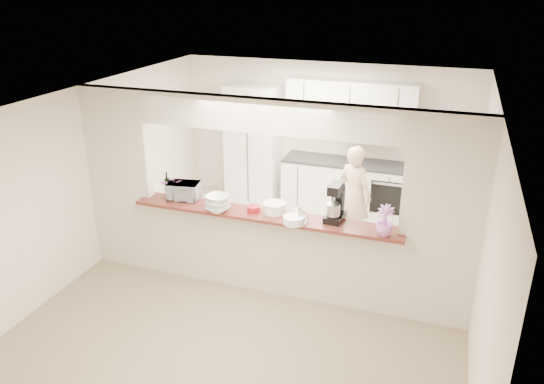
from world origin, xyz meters
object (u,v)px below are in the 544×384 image
at_px(stand_mixer, 336,204).
at_px(person, 355,196).
at_px(refrigerator, 446,178).
at_px(toaster_oven, 184,191).

relative_size(stand_mixer, person, 0.30).
distance_m(refrigerator, toaster_oven, 4.14).
bearing_deg(stand_mixer, toaster_oven, -179.55).
xyz_separation_m(refrigerator, person, (-1.25, -1.00, -0.08)).
xyz_separation_m(refrigerator, toaster_oven, (-3.20, -2.60, 0.35)).
bearing_deg(stand_mixer, refrigerator, 65.11).
xyz_separation_m(toaster_oven, person, (1.95, 1.60, -0.43)).
bearing_deg(person, stand_mixer, 119.12).
bearing_deg(toaster_oven, person, 29.42).
height_order(refrigerator, toaster_oven, refrigerator).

